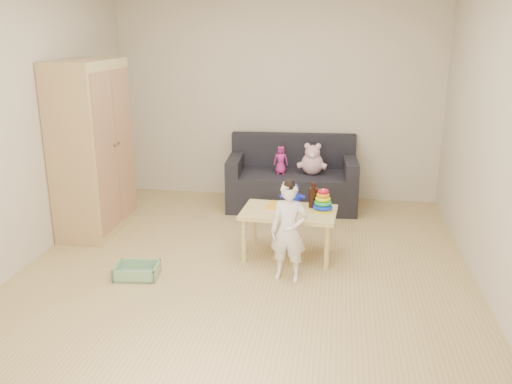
% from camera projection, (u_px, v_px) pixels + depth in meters
% --- Properties ---
extents(room, '(4.50, 4.50, 4.50)m').
position_uv_depth(room, '(245.00, 126.00, 4.51)').
color(room, tan).
rests_on(room, ground).
extents(wardrobe, '(0.49, 0.99, 1.78)m').
position_uv_depth(wardrobe, '(92.00, 148.00, 5.59)').
color(wardrobe, tan).
rests_on(wardrobe, ground).
extents(sofa, '(1.55, 0.84, 0.43)m').
position_uv_depth(sofa, '(292.00, 190.00, 6.50)').
color(sofa, black).
rests_on(sofa, ground).
extents(play_table, '(0.90, 0.60, 0.46)m').
position_uv_depth(play_table, '(288.00, 234.00, 5.09)').
color(play_table, '#E1C97B').
rests_on(play_table, ground).
extents(storage_bin, '(0.39, 0.31, 0.11)m').
position_uv_depth(storage_bin, '(137.00, 271.00, 4.72)').
color(storage_bin, '#76A275').
rests_on(storage_bin, ground).
extents(toddler, '(0.34, 0.24, 0.85)m').
position_uv_depth(toddler, '(289.00, 233.00, 4.58)').
color(toddler, silver).
rests_on(toddler, ground).
extents(pink_bear, '(0.32, 0.29, 0.31)m').
position_uv_depth(pink_bear, '(312.00, 161.00, 6.34)').
color(pink_bear, '#D59DAE').
rests_on(pink_bear, sofa).
extents(doll, '(0.18, 0.13, 0.32)m').
position_uv_depth(doll, '(281.00, 160.00, 6.36)').
color(doll, '#BE2382').
rests_on(doll, sofa).
extents(ring_stacker, '(0.18, 0.18, 0.21)m').
position_uv_depth(ring_stacker, '(323.00, 202.00, 4.99)').
color(ring_stacker, '#FFF40D').
rests_on(ring_stacker, play_table).
extents(brown_bottle, '(0.08, 0.08, 0.24)m').
position_uv_depth(brown_bottle, '(313.00, 197.00, 5.09)').
color(brown_bottle, black).
rests_on(brown_bottle, play_table).
extents(blue_plush, '(0.21, 0.18, 0.24)m').
position_uv_depth(blue_plush, '(293.00, 193.00, 5.14)').
color(blue_plush, '#192CE5').
rests_on(blue_plush, play_table).
extents(wooden_figure, '(0.05, 0.05, 0.10)m').
position_uv_depth(wooden_figure, '(283.00, 205.00, 5.01)').
color(wooden_figure, brown).
rests_on(wooden_figure, play_table).
extents(yellow_book, '(0.26, 0.26, 0.02)m').
position_uv_depth(yellow_book, '(280.00, 205.00, 5.14)').
color(yellow_book, '#EDA619').
rests_on(yellow_book, play_table).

